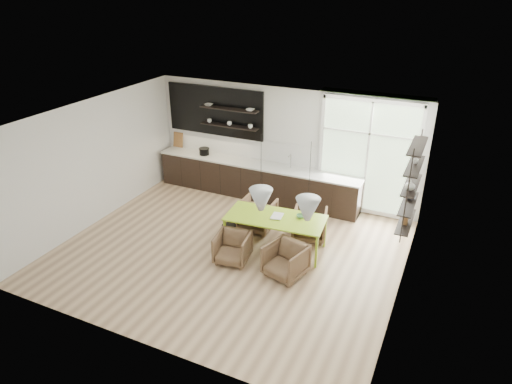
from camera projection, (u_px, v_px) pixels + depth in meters
The scene contains 11 objects.
room at pixel (276, 174), 9.84m from camera, with size 7.02×6.01×2.91m.
kitchen_run at pixel (254, 175), 12.00m from camera, with size 5.54×0.69×2.75m.
right_shelving at pixel (411, 188), 8.76m from camera, with size 0.26×1.22×1.90m.
dining_table at pixel (276, 219), 9.59m from camera, with size 2.15×1.12×0.76m.
armchair_back_left at pixel (257, 215), 10.51m from camera, with size 0.76×0.78×0.71m, color brown.
armchair_back_right at pixel (310, 224), 10.15m from camera, with size 0.72×0.74×0.68m, color brown.
armchair_front_left at pixel (233, 248), 9.32m from camera, with size 0.67×0.69×0.63m, color brown.
armchair_front_right at pixel (286, 260), 8.86m from camera, with size 0.71×0.73×0.67m, color brown.
wire_stool at pixel (229, 231), 9.99m from camera, with size 0.33×0.33×0.42m.
table_book at pixel (272, 215), 9.61m from camera, with size 0.23×0.31×0.03m, color white.
table_bowl at pixel (301, 216), 9.54m from camera, with size 0.18×0.18×0.06m, color #4C8950.
Camera 1 is at (4.00, -7.29, 5.35)m, focal length 32.00 mm.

